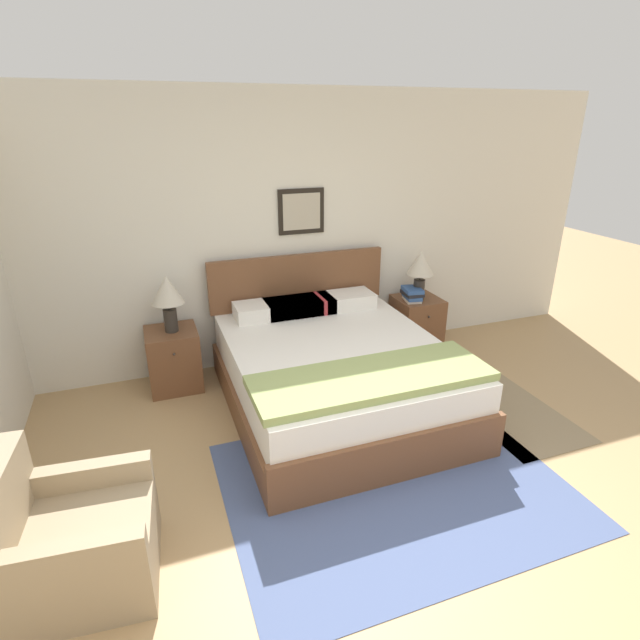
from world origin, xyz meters
The scene contains 14 objects.
ground_plane centered at (0.00, 0.00, 0.00)m, with size 16.00×16.00×0.00m, color tan.
wall_back centered at (0.00, 2.87, 1.30)m, with size 7.07×0.09×2.60m.
area_rug_main centered at (0.16, 0.65, 0.00)m, with size 2.25×1.74×0.01m.
area_rug_bedside centered at (1.51, 1.22, 0.00)m, with size 0.76×1.40×0.01m.
bed centered at (0.15, 1.75, 0.33)m, with size 1.76×2.12×1.10m.
armchair centered at (-1.80, 0.56, 0.27)m, with size 0.79×0.75×0.78m.
nightstand_near_window centered at (-1.11, 2.56, 0.28)m, with size 0.45×0.47×0.56m.
nightstand_by_door centered at (1.42, 2.56, 0.28)m, with size 0.45×0.47×0.56m.
table_lamp_near_window centered at (-1.10, 2.56, 0.92)m, with size 0.28×0.28×0.52m.
table_lamp_by_door centered at (1.42, 2.56, 0.92)m, with size 0.28×0.28×0.52m.
book_thick_bottom centered at (1.32, 2.52, 0.57)m, with size 0.19×0.24×0.03m.
book_hardcover_middle centered at (1.32, 2.52, 0.61)m, with size 0.19×0.27×0.04m.
book_novel_upper centered at (1.32, 2.52, 0.64)m, with size 0.19×0.23×0.04m.
book_slim_near_top centered at (1.32, 2.52, 0.68)m, with size 0.21×0.26×0.04m.
Camera 1 is at (-1.26, -1.74, 2.32)m, focal length 28.00 mm.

